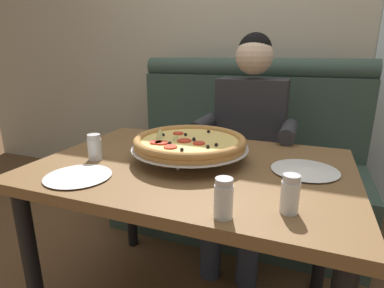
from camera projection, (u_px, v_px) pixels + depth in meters
back_wall_with_window at (261, 21)px, 2.35m from camera, size 6.00×0.12×2.80m
booth_bench at (239, 168)px, 2.13m from camera, size 1.60×0.78×1.13m
dining_table at (193, 184)px, 1.26m from camera, size 1.22×0.86×0.74m
diner_main at (247, 135)px, 1.77m from camera, size 0.54×0.64×1.27m
pizza at (190, 142)px, 1.25m from camera, size 0.48×0.48×0.11m
shaker_pepper_flakes at (95, 149)px, 1.26m from camera, size 0.06×0.06×0.11m
shaker_parmesan at (223, 201)px, 0.81m from camera, size 0.05×0.05×0.11m
shaker_oregano at (290, 197)px, 0.84m from camera, size 0.05×0.05×0.11m
plate_near_left at (78, 175)px, 1.09m from camera, size 0.23×0.23×0.02m
plate_near_right at (305, 169)px, 1.14m from camera, size 0.25×0.25×0.02m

